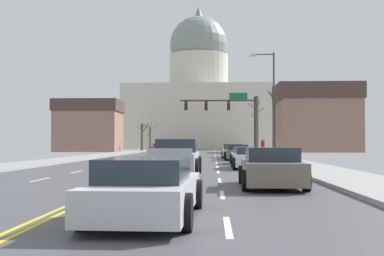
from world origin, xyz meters
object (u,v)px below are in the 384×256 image
bicycle_parked (293,157)px  sedan_near_01 (237,153)px  pedestrian_00 (274,146)px  sedan_near_05 (271,168)px  signal_gantry (227,110)px  pedestrian_01 (263,147)px  sedan_near_03 (250,158)px  sedan_oncoming_02 (159,148)px  sedan_near_00 (233,151)px  pickup_truck_near_04 (176,159)px  sedan_near_06 (147,190)px  sedan_near_02 (245,156)px  sedan_oncoming_00 (171,149)px  street_lamp_right (271,97)px  sedan_oncoming_01 (177,148)px

bicycle_parked → sedan_near_01: bearing=112.0°
pedestrian_00 → sedan_near_05: bearing=-97.2°
signal_gantry → pedestrian_01: bearing=-65.4°
sedan_near_03 → sedan_oncoming_02: sedan_oncoming_02 is taller
signal_gantry → sedan_oncoming_02: signal_gantry is taller
pedestrian_00 → pedestrian_01: bearing=-120.1°
sedan_near_01 → sedan_near_03: 13.12m
sedan_near_00 → pickup_truck_near_04: size_ratio=0.90×
pickup_truck_near_04 → sedan_near_06: 12.65m
sedan_near_03 → pedestrian_00: bearing=79.1°
signal_gantry → pickup_truck_near_04: (-3.17, -29.25, -4.07)m
sedan_near_03 → sedan_near_02: bearing=89.1°
sedan_near_03 → pickup_truck_near_04: bearing=-124.3°
signal_gantry → sedan_near_02: size_ratio=1.84×
sedan_near_02 → sedan_near_05: 17.15m
sedan_near_00 → sedan_oncoming_00: 13.04m
sedan_near_02 → bicycle_parked: bearing=-13.4°
pedestrian_00 → bicycle_parked: bearing=-92.1°
sedan_near_03 → sedan_near_05: sedan_near_05 is taller
street_lamp_right → sedan_near_01: bearing=169.8°
sedan_oncoming_00 → pedestrian_01: 15.87m
sedan_oncoming_01 → pedestrian_01: (9.52, -23.70, 0.47)m
sedan_near_00 → bicycle_parked: bearing=-76.1°
pickup_truck_near_04 → street_lamp_right: bearing=70.5°
sedan_near_06 → pedestrian_00: pedestrian_00 is taller
street_lamp_right → sedan_near_03: size_ratio=1.90×
sedan_near_03 → pedestrian_00: 19.76m
sedan_oncoming_00 → sedan_oncoming_01: (-0.14, 10.91, -0.01)m
sedan_near_03 → sedan_near_06: sedan_near_03 is taller
sedan_near_06 → sedan_oncoming_02: (-7.41, 68.82, 0.03)m
sedan_near_02 → pickup_truck_near_04: size_ratio=0.81×
signal_gantry → sedan_oncoming_01: 18.79m
signal_gantry → sedan_oncoming_00: (-6.36, 6.21, -4.19)m
sedan_near_02 → sedan_near_06: (-3.41, -23.84, 0.01)m
signal_gantry → sedan_near_03: bearing=-88.6°
sedan_near_03 → sedan_near_06: (-3.32, -18.13, -0.01)m
sedan_oncoming_00 → sedan_oncoming_01: size_ratio=0.96×
sedan_near_01 → pedestrian_01: pedestrian_01 is taller
sedan_near_01 → sedan_oncoming_00: size_ratio=1.04×
sedan_oncoming_01 → bicycle_parked: size_ratio=2.53×
sedan_near_01 → pickup_truck_near_04: bearing=-101.1°
sedan_near_05 → sedan_oncoming_00: bearing=99.3°
sedan_near_05 → sedan_near_06: size_ratio=0.94×
sedan_near_05 → bicycle_parked: size_ratio=2.49×
pickup_truck_near_04 → bicycle_parked: pickup_truck_near_04 is taller
sedan_near_01 → sedan_near_00: bearing=91.2°
sedan_near_01 → pedestrian_00: 7.37m
sedan_near_02 → sedan_oncoming_00: (-7.02, 24.26, 0.06)m
bicycle_parked → pickup_truck_near_04: bearing=-123.6°
sedan_near_02 → sedan_near_05: (-0.25, -17.15, 0.06)m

